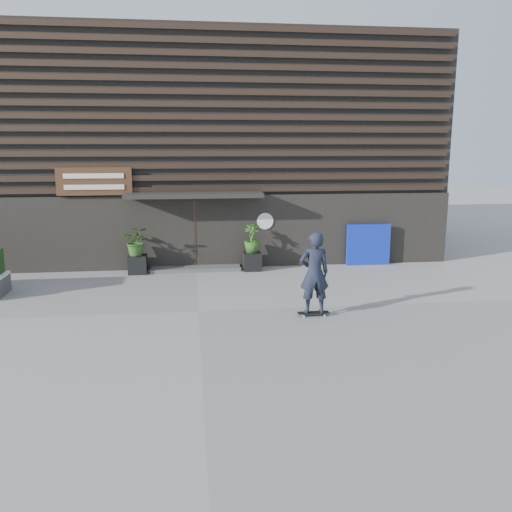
{
  "coord_description": "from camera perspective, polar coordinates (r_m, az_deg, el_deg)",
  "views": [
    {
      "loc": [
        -0.13,
        -12.93,
        4.09
      ],
      "look_at": [
        1.66,
        1.43,
        1.1
      ],
      "focal_mm": 37.07,
      "sensor_mm": 36.0,
      "label": 1
    }
  ],
  "objects": [
    {
      "name": "bamboo_left",
      "position": [
        17.68,
        -12.75,
        1.58
      ],
      "size": [
        0.86,
        0.75,
        0.96
      ],
      "primitive_type": "imported",
      "color": "#2D591E",
      "rests_on": "planter_pot_left"
    },
    {
      "name": "ground",
      "position": [
        13.56,
        -6.25,
        -5.95
      ],
      "size": [
        80.0,
        80.0,
        0.0
      ],
      "primitive_type": "plane",
      "color": "gray",
      "rests_on": "ground"
    },
    {
      "name": "building",
      "position": [
        22.89,
        -6.91,
        11.34
      ],
      "size": [
        18.0,
        11.0,
        8.0
      ],
      "color": "black",
      "rests_on": "ground"
    },
    {
      "name": "skateboarder",
      "position": [
        12.9,
        6.31,
        -1.84
      ],
      "size": [
        0.78,
        0.49,
        2.1
      ],
      "color": "black",
      "rests_on": "ground"
    },
    {
      "name": "planter_pot_right",
      "position": [
        17.85,
        -0.41,
        -0.58
      ],
      "size": [
        0.6,
        0.6,
        0.6
      ],
      "primitive_type": "cube",
      "color": "black",
      "rests_on": "ground"
    },
    {
      "name": "entrance_step",
      "position": [
        17.98,
        -6.51,
        -1.35
      ],
      "size": [
        3.0,
        0.8,
        0.12
      ],
      "primitive_type": "cube",
      "color": "#494A47",
      "rests_on": "ground"
    },
    {
      "name": "planter_pot_left",
      "position": [
        17.82,
        -12.63,
        -0.89
      ],
      "size": [
        0.6,
        0.6,
        0.6
      ],
      "primitive_type": "cube",
      "color": "black",
      "rests_on": "ground"
    },
    {
      "name": "blue_tarp",
      "position": [
        18.98,
        12.03,
        1.21
      ],
      "size": [
        1.55,
        0.15,
        1.45
      ],
      "primitive_type": "cube",
      "rotation": [
        0.0,
        0.0,
        -0.02
      ],
      "color": "#0D21AE",
      "rests_on": "ground"
    },
    {
      "name": "bamboo_right",
      "position": [
        17.7,
        -0.41,
        1.89
      ],
      "size": [
        0.54,
        0.54,
        0.96
      ],
      "primitive_type": "imported",
      "color": "#2D591E",
      "rests_on": "planter_pot_right"
    }
  ]
}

